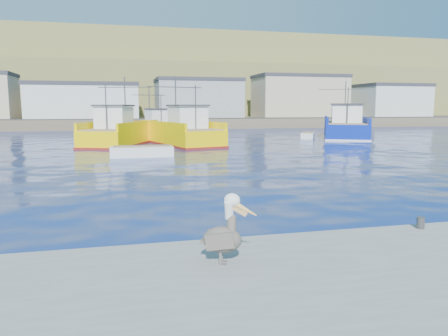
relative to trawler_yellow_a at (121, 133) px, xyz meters
name	(u,v)px	position (x,y,z in m)	size (l,w,h in m)	color
ground	(266,221)	(4.24, -30.60, -1.08)	(260.00, 260.00, 0.00)	#071052
dock_bollards	(336,229)	(4.84, -34.00, -0.43)	(36.20, 0.20, 0.30)	#4C4C4C
far_shore	(133,87)	(4.25, 78.61, 7.90)	(200.00, 81.00, 24.00)	brown
trawler_yellow_a	(121,133)	(0.00, 0.00, 0.00)	(8.18, 12.64, 6.61)	#FCD000
trawler_yellow_b	(182,133)	(5.78, -1.29, 0.00)	(7.05, 12.68, 6.61)	#FCD000
trawler_blue	(345,128)	(26.08, 3.80, 0.08)	(10.16, 14.21, 6.80)	#061E93
boat_orange	(154,126)	(4.33, 14.63, -0.02)	(6.13, 9.41, 6.15)	#CA630F
skiff_mid	(142,152)	(1.39, -11.27, -0.76)	(4.51, 1.59, 0.98)	silver
skiff_far	(308,136)	(21.29, 3.71, -0.81)	(3.06, 4.09, 0.85)	silver
pelican	(224,234)	(1.73, -35.25, 0.03)	(1.14, 0.71, 1.43)	#595451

